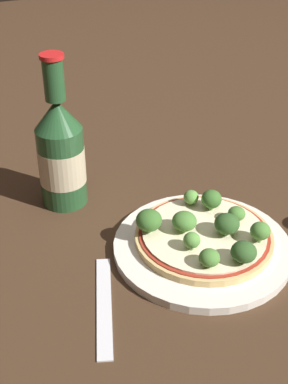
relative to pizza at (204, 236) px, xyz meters
The scene contains 15 objects.
ground_plane 0.03m from the pizza, 54.03° to the right, with size 3.00×3.00×0.00m, color #3D2819.
plate 0.02m from the pizza, 128.41° to the right, with size 0.24×0.24×0.01m.
pizza is the anchor object (origin of this frame).
broccoli_floret_0 0.04m from the pizza, 153.63° to the left, with size 0.03×0.03×0.03m.
broccoli_floret_1 0.07m from the pizza, 83.85° to the left, with size 0.02×0.02×0.02m.
broccoli_floret_2 0.07m from the pizza, 112.10° to the right, with size 0.03×0.03×0.02m.
broccoli_floret_3 0.04m from the pizza, 30.63° to the right, with size 0.03×0.03×0.03m.
broccoli_floret_4 0.06m from the pizza, 53.66° to the left, with size 0.03×0.03×0.03m.
broccoli_floret_5 0.06m from the pizza, ahead, with size 0.02×0.02×0.02m.
broccoli_floret_6 0.05m from the pizza, 140.67° to the right, with size 0.02×0.02×0.03m.
broccoli_floret_7 0.08m from the pizza, 157.98° to the left, with size 0.04×0.04×0.03m.
broccoli_floret_8 0.08m from the pizza, 37.80° to the right, with size 0.03×0.03×0.03m.
broccoli_floret_9 0.08m from the pizza, 77.11° to the right, with size 0.03×0.03×0.03m.
beer_bottle 0.25m from the pizza, 129.40° to the left, with size 0.07×0.07×0.24m.
fork 0.17m from the pizza, 160.62° to the right, with size 0.07×0.17×0.00m.
Camera 1 is at (-0.30, -0.49, 0.47)m, focal length 50.00 mm.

